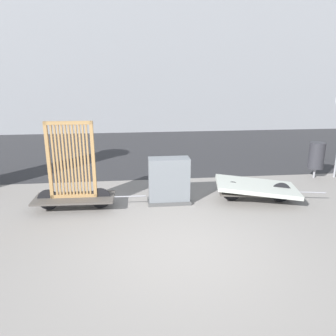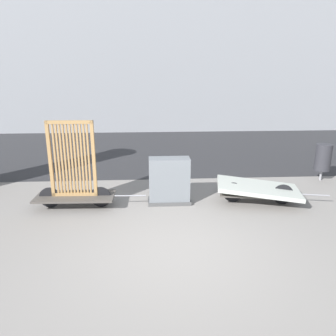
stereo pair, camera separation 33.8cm
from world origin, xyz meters
The scene contains 7 objects.
ground_plane centered at (0.00, 0.00, 0.00)m, with size 60.00×60.00×0.00m, color gray.
road_strip centered at (0.00, 7.67, 0.00)m, with size 56.00×7.66×0.01m.
building_facade centered at (0.00, 13.50, 5.58)m, with size 48.00×4.00×11.17m.
bike_cart_with_bedframe centered at (-2.05, 1.98, 0.64)m, with size 2.43×0.78×1.93m.
bike_cart_with_mattress centered at (2.06, 1.98, 0.33)m, with size 2.53×1.36×0.48m.
utility_cabinet centered at (0.04, 2.11, 0.49)m, with size 0.98×0.45×1.06m.
trash_bin centered at (4.35, 3.49, 0.66)m, with size 0.42×0.42×1.03m.
Camera 1 is at (-0.75, -4.88, 2.88)m, focal length 35.00 mm.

